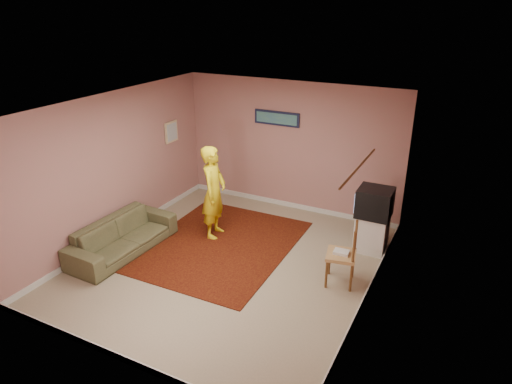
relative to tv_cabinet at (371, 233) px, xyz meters
The scene contains 26 objects.
ground 2.47m from the tv_cabinet, 142.69° to the right, with size 5.00×5.00×0.00m, color tan.
wall_back 2.40m from the tv_cabinet, 152.53° to the left, with size 4.50×0.02×2.60m, color #A07269.
wall_front 4.54m from the tv_cabinet, 116.07° to the right, with size 4.50×0.02×2.60m, color #A07269.
wall_left 4.56m from the tv_cabinet, 160.51° to the right, with size 0.02×5.00×2.60m, color #A07269.
wall_right 1.80m from the tv_cabinet, 78.59° to the right, with size 0.02×5.00×2.60m, color #A07269.
ceiling 3.35m from the tv_cabinet, 142.69° to the right, with size 4.50×5.00×0.02m, color silver.
baseboard_back 2.21m from the tv_cabinet, 152.76° to the left, with size 4.50×0.02×0.10m, color silver.
baseboard_front 4.44m from the tv_cabinet, 116.12° to the right, with size 4.50×0.02×0.10m, color silver.
baseboard_left 4.45m from the tv_cabinet, 160.47° to the right, with size 0.02×5.00×0.10m, color silver.
baseboard_right 1.54m from the tv_cabinet, 78.96° to the right, with size 0.02×5.00×0.10m, color silver.
window 2.65m from the tv_cabinet, 82.98° to the right, with size 0.01×1.10×1.50m, color black.
curtain_sheer 2.71m from the tv_cabinet, 83.70° to the right, with size 0.01×0.75×2.10m, color white.
curtain_floral 2.07m from the tv_cabinet, 81.79° to the right, with size 0.01×0.35×2.10m, color beige.
curtain_rod 3.12m from the tv_cabinet, 84.02° to the right, with size 0.02×0.02×1.40m, color brown.
picture_back 2.89m from the tv_cabinet, 156.46° to the left, with size 0.95×0.04×0.28m.
picture_left 4.34m from the tv_cabinet, behind, with size 0.04×0.38×0.42m.
area_rug 2.64m from the tv_cabinet, 156.61° to the right, with size 2.40×3.00×0.02m, color black.
tv_cabinet is the anchor object (origin of this frame).
crt_tv 0.57m from the tv_cabinet, behind, with size 0.58×0.51×0.49m.
chair_a 0.28m from the tv_cabinet, 100.83° to the left, with size 0.46×0.45×0.49m.
dvd_player 0.23m from the tv_cabinet, 100.83° to the left, with size 0.34×0.24×0.06m, color #AAAAAF.
blue_throw 0.53m from the tv_cabinet, 94.84° to the left, with size 0.42×0.05×0.44m, color #82A2D4.
chair_b 1.24m from the tv_cabinet, 98.32° to the right, with size 0.51×0.52×0.54m.
game_console 1.23m from the tv_cabinet, 98.32° to the right, with size 0.22×0.16×0.05m, color silver.
sofa 4.24m from the tv_cabinet, 152.31° to the right, with size 1.98×0.77×0.58m, color brown.
person 2.82m from the tv_cabinet, 164.36° to the right, with size 0.62×0.41×1.69m, color yellow.
Camera 1 is at (3.31, -5.54, 3.99)m, focal length 32.00 mm.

